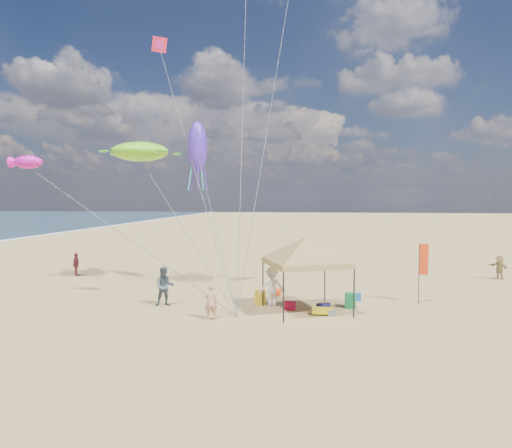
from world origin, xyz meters
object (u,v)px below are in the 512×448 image
at_px(chair_yellow, 260,297).
at_px(person_far_a, 76,264).
at_px(canopy_tent, 306,239).
at_px(cooler_blue, 355,297).
at_px(feather_flag, 422,263).
at_px(person_far_c, 499,267).
at_px(beach_cart, 322,311).
at_px(cooler_red, 290,305).
at_px(chair_green, 350,300).
at_px(person_near_c, 272,287).
at_px(person_near_b, 165,286).
at_px(person_near_a, 211,302).

distance_m(chair_yellow, person_far_a, 14.87).
height_order(canopy_tent, cooler_blue, canopy_tent).
distance_m(feather_flag, person_far_c, 10.26).
bearing_deg(feather_flag, beach_cart, -149.20).
bearing_deg(person_far_a, beach_cart, -123.10).
relative_size(chair_yellow, beach_cart, 0.78).
bearing_deg(cooler_red, chair_green, 15.10).
distance_m(person_near_c, person_far_a, 15.53).
height_order(person_near_c, person_far_c, person_near_c).
distance_m(feather_flag, cooler_red, 7.01).
xyz_separation_m(feather_flag, chair_green, (-3.58, -1.33, -1.69)).
height_order(canopy_tent, chair_yellow, canopy_tent).
bearing_deg(canopy_tent, person_far_a, 153.94).
height_order(person_near_b, person_far_c, person_near_b).
relative_size(cooler_blue, chair_yellow, 0.77).
bearing_deg(person_near_c, feather_flag, 175.87).
bearing_deg(chair_green, chair_yellow, 178.99).
height_order(beach_cart, person_far_c, person_far_c).
bearing_deg(beach_cart, person_far_a, 153.56).
bearing_deg(person_near_b, person_near_c, -11.70).
distance_m(chair_yellow, person_far_c, 17.04).
distance_m(feather_flag, person_near_a, 10.73).
xyz_separation_m(cooler_red, chair_green, (2.85, 0.77, 0.16)).
height_order(chair_yellow, person_near_a, person_near_a).
distance_m(cooler_red, person_near_b, 6.16).
distance_m(cooler_red, person_far_a, 16.62).
bearing_deg(person_far_c, person_near_a, -79.72).
xyz_separation_m(chair_yellow, person_near_a, (-1.75, -3.15, 0.44)).
height_order(canopy_tent, person_far_c, canopy_tent).
relative_size(canopy_tent, person_far_c, 3.81).
bearing_deg(cooler_blue, person_far_c, 38.46).
height_order(cooler_blue, chair_green, chair_green).
distance_m(cooler_blue, beach_cart, 3.59).
distance_m(feather_flag, beach_cart, 6.00).
height_order(chair_yellow, person_near_c, person_near_c).
relative_size(cooler_red, person_far_c, 0.34).
relative_size(cooler_blue, person_near_b, 0.28).
bearing_deg(cooler_red, person_far_c, 37.92).
relative_size(cooler_red, cooler_blue, 1.00).
bearing_deg(person_far_c, beach_cart, -73.34).
height_order(cooler_red, cooler_blue, same).
height_order(person_near_a, person_far_c, person_far_c).
height_order(canopy_tent, cooler_red, canopy_tent).
height_order(canopy_tent, beach_cart, canopy_tent).
bearing_deg(chair_yellow, person_near_c, -23.01).
xyz_separation_m(cooler_red, person_near_b, (-6.11, -0.15, 0.77)).
relative_size(person_far_a, person_far_c, 0.99).
height_order(person_near_c, person_far_a, person_near_c).
bearing_deg(chair_green, feather_flag, 20.33).
distance_m(cooler_red, person_far_c, 16.29).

